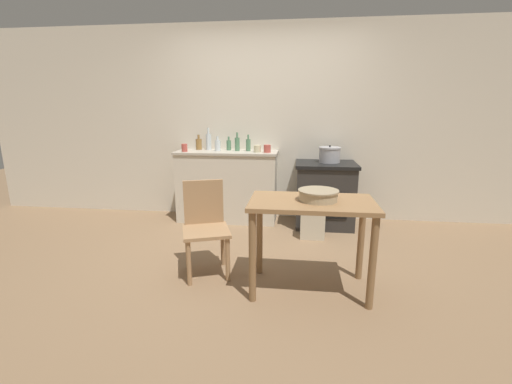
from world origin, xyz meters
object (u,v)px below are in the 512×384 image
at_px(stove, 325,194).
at_px(bottle_far_left, 218,145).
at_px(mixing_bowl_large, 318,195).
at_px(bottle_center_left, 209,141).
at_px(bottle_center, 248,145).
at_px(bottle_mid_left, 229,145).
at_px(flour_sack, 312,224).
at_px(bottle_left, 199,144).
at_px(cup_right, 257,149).
at_px(cup_mid_right, 267,149).
at_px(bottle_center_right, 237,144).
at_px(cup_far_right, 184,148).
at_px(work_table, 311,217).
at_px(chair, 205,225).
at_px(stock_pot, 330,155).

bearing_deg(stove, bottle_far_left, 176.41).
xyz_separation_m(mixing_bowl_large, bottle_far_left, (-1.22, 1.77, 0.19)).
bearing_deg(bottle_center_left, bottle_center, -8.18).
bearing_deg(bottle_mid_left, stove, -7.65).
height_order(flour_sack, bottle_far_left, bottle_far_left).
bearing_deg(bottle_left, cup_right, -13.02).
height_order(cup_mid_right, cup_right, cup_mid_right).
bearing_deg(bottle_center, mixing_bowl_large, -65.52).
xyz_separation_m(bottle_left, bottle_center_right, (0.54, -0.08, 0.01)).
xyz_separation_m(flour_sack, bottle_center, (-0.84, 0.60, 0.85)).
distance_m(bottle_mid_left, cup_far_right, 0.58).
bearing_deg(cup_far_right, bottle_far_left, 20.68).
height_order(work_table, bottle_far_left, bottle_far_left).
bearing_deg(chair, cup_far_right, 94.47).
height_order(bottle_center_left, cup_far_right, bottle_center_left).
xyz_separation_m(chair, stock_pot, (1.20, 1.52, 0.46)).
xyz_separation_m(stove, mixing_bowl_large, (-0.18, -1.68, 0.40)).
distance_m(flour_sack, mixing_bowl_large, 1.36).
distance_m(bottle_mid_left, bottle_center_right, 0.14).
bearing_deg(work_table, stove, 82.21).
height_order(bottle_center_left, cup_right, bottle_center_left).
bearing_deg(mixing_bowl_large, bottle_center_left, 126.13).
height_order(chair, bottle_center_left, bottle_center_left).
xyz_separation_m(bottle_far_left, bottle_center, (0.40, 0.02, 0.01)).
bearing_deg(mixing_bowl_large, cup_far_right, 134.99).
bearing_deg(work_table, chair, 167.25).
distance_m(bottle_far_left, cup_mid_right, 0.67).
distance_m(bottle_mid_left, bottle_center_left, 0.28).
bearing_deg(bottle_center_left, stock_pot, -5.26).
xyz_separation_m(work_table, chair, (-0.93, 0.21, -0.17)).
relative_size(mixing_bowl_large, cup_far_right, 3.19).
relative_size(stove, bottle_center_right, 3.40).
relative_size(flour_sack, stock_pot, 1.17).
bearing_deg(mixing_bowl_large, cup_mid_right, 108.46).
relative_size(bottle_left, cup_right, 2.20).
bearing_deg(bottle_center, flour_sack, -35.75).
relative_size(stove, mixing_bowl_large, 2.56).
relative_size(work_table, stock_pot, 3.59).
bearing_deg(stock_pot, cup_far_right, -176.80).
height_order(bottle_center, cup_mid_right, bottle_center).
height_order(stock_pot, mixing_bowl_large, stock_pot).
height_order(stock_pot, bottle_center, bottle_center).
bearing_deg(bottle_center_left, stove, -6.86).
bearing_deg(stock_pot, flour_sack, -110.88).
distance_m(cup_mid_right, cup_right, 0.13).
distance_m(chair, bottle_center, 1.69).
relative_size(chair, flour_sack, 2.62).
height_order(chair, bottle_center_right, bottle_center_right).
relative_size(bottle_far_left, cup_right, 2.08).
bearing_deg(bottle_center, bottle_far_left, -177.27).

